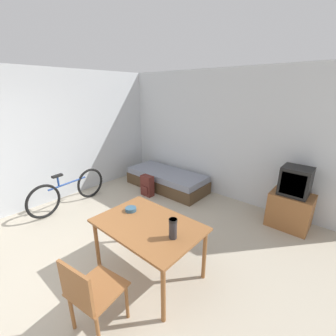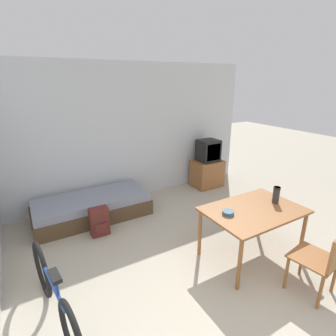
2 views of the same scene
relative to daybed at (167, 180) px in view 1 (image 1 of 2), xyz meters
The scene contains 11 objects.
ground_plane 3.38m from the daybed, 74.72° to the right, with size 20.00×20.00×0.00m, color #B2A893.
wall_back 1.55m from the daybed, 31.10° to the left, with size 5.60×0.06×2.70m.
wall_left 2.30m from the daybed, 136.39° to the right, with size 0.06×4.76×2.70m.
daybed is the anchor object (origin of this frame).
tv 2.72m from the daybed, ahead, with size 0.66×0.50×1.09m.
dining_table 2.76m from the daybed, 53.56° to the right, with size 1.30×0.88×0.73m.
wooden_chair 3.57m from the daybed, 60.49° to the right, with size 0.52×0.52×0.86m.
bicycle 2.19m from the daybed, 113.98° to the right, with size 0.27×1.69×0.75m.
thermos_flask 3.06m from the daybed, 47.43° to the right, with size 0.09×0.09×0.24m.
mate_bowl 2.51m from the daybed, 60.14° to the right, with size 0.15×0.15×0.05m.
backpack 0.61m from the daybed, 94.54° to the right, with size 0.29×0.19×0.47m.
Camera 1 is at (2.46, -0.56, 2.28)m, focal length 24.00 mm.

